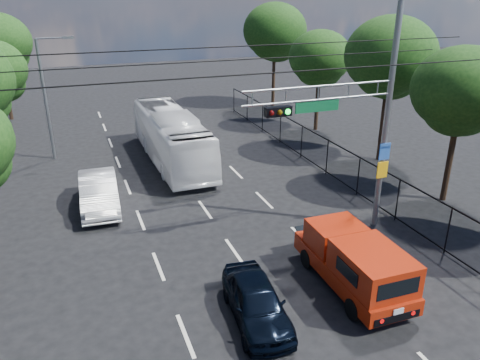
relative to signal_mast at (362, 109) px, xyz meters
name	(u,v)px	position (x,y,z in m)	size (l,w,h in m)	color
lane_markings	(194,193)	(-5.28, 6.01, -5.24)	(6.12, 38.00, 0.01)	beige
signal_mast	(362,109)	(0.00, 0.00, 0.00)	(6.43, 0.39, 9.50)	slate
streetlight_left	(48,94)	(-11.62, 14.01, -1.30)	(2.09, 0.22, 7.08)	slate
utility_wires	(225,60)	(-5.28, 0.84, 1.99)	(22.00, 5.04, 0.74)	black
fence_right	(345,167)	(2.32, 4.18, -4.21)	(0.06, 34.03, 2.00)	black
tree_right_b	(461,97)	(5.93, 1.03, -0.19)	(4.50, 4.50, 7.31)	black
tree_right_c	(390,62)	(6.53, 7.03, 0.49)	(5.10, 5.10, 8.29)	black
tree_right_d	(320,62)	(6.13, 14.03, -0.39)	(4.32, 4.32, 7.02)	black
tree_right_e	(275,35)	(6.33, 22.03, 0.69)	(5.28, 5.28, 8.58)	black
red_pickup	(354,261)	(-2.30, -3.62, -4.20)	(2.04, 5.29, 1.95)	black
navy_hatchback	(256,301)	(-6.03, -4.03, -4.59)	(1.55, 3.86, 1.31)	black
white_bus	(171,137)	(-5.18, 11.11, -3.74)	(2.52, 10.77, 3.00)	white
white_van	(99,192)	(-9.82, 5.99, -4.46)	(1.66, 4.77, 1.57)	silver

